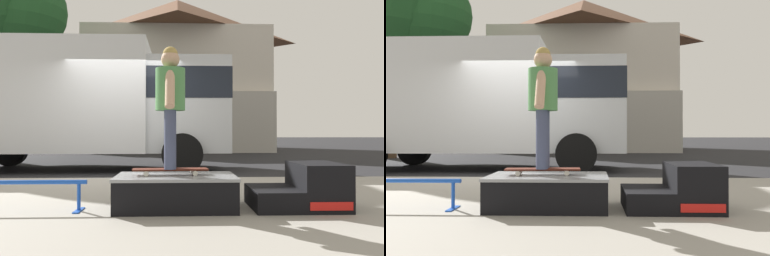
# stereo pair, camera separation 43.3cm
# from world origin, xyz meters

# --- Properties ---
(ground_plane) EXTENTS (140.00, 140.00, 0.00)m
(ground_plane) POSITION_xyz_m (0.00, 0.00, 0.00)
(ground_plane) COLOR black
(sidewalk_slab) EXTENTS (50.00, 5.00, 0.12)m
(sidewalk_slab) POSITION_xyz_m (0.00, -3.00, 0.06)
(sidewalk_slab) COLOR gray
(sidewalk_slab) RESTS_ON ground
(skate_box) EXTENTS (1.24, 0.76, 0.35)m
(skate_box) POSITION_xyz_m (1.15, -3.24, 0.31)
(skate_box) COLOR black
(skate_box) RESTS_ON sidewalk_slab
(kicker_ramp) EXTENTS (0.95, 0.75, 0.47)m
(kicker_ramp) POSITION_xyz_m (2.49, -3.24, 0.31)
(kicker_ramp) COLOR black
(kicker_ramp) RESTS_ON sidewalk_slab
(grind_rail) EXTENTS (1.44, 0.28, 0.31)m
(grind_rail) POSITION_xyz_m (-0.47, -3.33, 0.35)
(grind_rail) COLOR blue
(grind_rail) RESTS_ON sidewalk_slab
(skateboard) EXTENTS (0.79, 0.26, 0.07)m
(skateboard) POSITION_xyz_m (1.09, -3.24, 0.52)
(skateboard) COLOR #4C1E14
(skateboard) RESTS_ON skate_box
(skater_kid) EXTENTS (0.31, 0.65, 1.27)m
(skater_kid) POSITION_xyz_m (1.09, -3.24, 1.28)
(skater_kid) COLOR #3F4766
(skater_kid) RESTS_ON skateboard
(box_truck) EXTENTS (6.91, 2.63, 3.05)m
(box_truck) POSITION_xyz_m (-1.05, 2.20, 1.70)
(box_truck) COLOR silver
(box_truck) RESTS_ON ground
(house_behind) EXTENTS (9.54, 8.22, 8.40)m
(house_behind) POSITION_xyz_m (1.18, 13.91, 4.24)
(house_behind) COLOR beige
(house_behind) RESTS_ON ground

